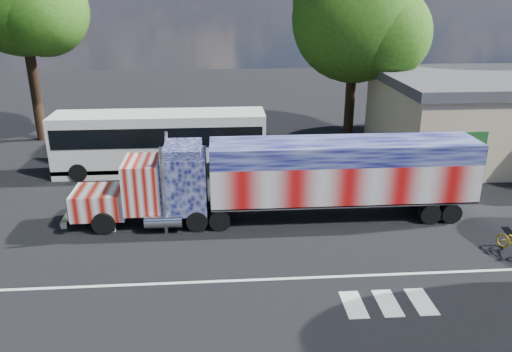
{
  "coord_description": "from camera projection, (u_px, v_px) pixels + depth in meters",
  "views": [
    {
      "loc": [
        -1.62,
        -19.04,
        10.17
      ],
      "look_at": [
        0.0,
        3.0,
        1.9
      ],
      "focal_mm": 35.0,
      "sensor_mm": 36.0,
      "label": 1
    }
  ],
  "objects": [
    {
      "name": "ground",
      "position": [
        261.0,
        242.0,
        21.46
      ],
      "size": [
        100.0,
        100.0,
        0.0
      ],
      "primitive_type": "plane",
      "color": "black"
    },
    {
      "name": "lane_markings",
      "position": [
        317.0,
        289.0,
        18.05
      ],
      "size": [
        30.0,
        2.67,
        0.01
      ],
      "color": "silver",
      "rests_on": "ground"
    },
    {
      "name": "coach_bus",
      "position": [
        161.0,
        142.0,
        29.14
      ],
      "size": [
        12.18,
        2.83,
        3.54
      ],
      "color": "silver",
      "rests_on": "ground"
    },
    {
      "name": "semi_truck",
      "position": [
        293.0,
        177.0,
        22.99
      ],
      "size": [
        18.86,
        2.98,
        4.02
      ],
      "color": "black",
      "rests_on": "ground"
    },
    {
      "name": "woman",
      "position": [
        111.0,
        215.0,
        22.13
      ],
      "size": [
        0.66,
        0.51,
        1.59
      ],
      "primitive_type": "imported",
      "rotation": [
        0.0,
        0.0,
        -0.24
      ],
      "color": "slate",
      "rests_on": "ground"
    },
    {
      "name": "tree_ne_a",
      "position": [
        358.0,
        19.0,
        34.22
      ],
      "size": [
        9.24,
        8.8,
        12.74
      ],
      "color": "black",
      "rests_on": "ground"
    }
  ]
}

